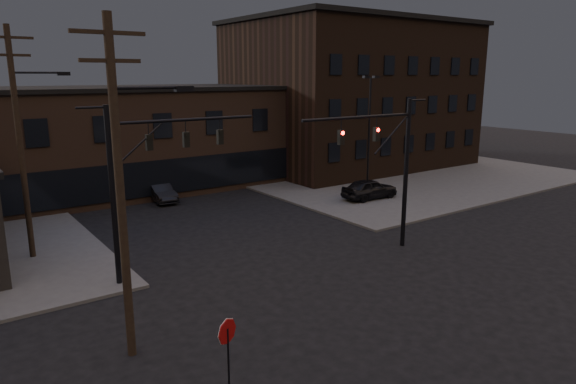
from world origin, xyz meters
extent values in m
plane|color=black|center=(0.00, 0.00, 0.00)|extent=(140.00, 140.00, 0.00)
cube|color=#474744|center=(22.00, 22.00, 0.07)|extent=(30.00, 30.00, 0.15)
cube|color=#473226|center=(0.00, 28.00, 4.00)|extent=(40.00, 12.00, 8.00)
cube|color=black|center=(22.00, 26.00, 7.00)|extent=(22.00, 16.00, 14.00)
cylinder|color=black|center=(6.50, 4.50, 4.00)|extent=(0.24, 0.24, 8.00)
cylinder|color=black|center=(3.00, 4.50, 7.20)|extent=(7.00, 0.14, 0.14)
cube|color=#FF140C|center=(4.17, 4.50, 6.30)|extent=(0.28, 0.22, 0.70)
cube|color=#FF140C|center=(1.83, 4.50, 6.30)|extent=(0.28, 0.22, 0.70)
cylinder|color=black|center=(-8.00, 8.00, 4.00)|extent=(0.24, 0.24, 8.00)
cylinder|color=black|center=(-4.50, 8.00, 7.20)|extent=(7.00, 0.14, 0.14)
cube|color=black|center=(-6.25, 8.00, 6.30)|extent=(0.28, 0.22, 0.70)
cube|color=black|center=(-4.50, 8.00, 6.30)|extent=(0.28, 0.22, 0.70)
cube|color=black|center=(-2.75, 8.00, 6.30)|extent=(0.28, 0.22, 0.70)
cylinder|color=black|center=(-8.00, -2.00, 1.10)|extent=(0.06, 0.06, 2.20)
cylinder|color=maroon|center=(-8.00, -1.98, 2.10)|extent=(0.72, 0.33, 0.76)
cylinder|color=black|center=(-9.50, 2.00, 5.50)|extent=(0.28, 0.28, 11.00)
cube|color=black|center=(-9.50, 2.00, 10.40)|extent=(2.20, 0.12, 0.12)
cube|color=black|center=(-9.50, 2.00, 9.60)|extent=(1.80, 0.12, 0.12)
cube|color=black|center=(-7.20, 2.00, 8.75)|extent=(0.60, 0.25, 0.18)
cylinder|color=black|center=(-10.50, 14.00, 5.75)|extent=(0.28, 0.28, 11.50)
cube|color=black|center=(-10.50, 14.00, 10.90)|extent=(2.20, 0.12, 0.12)
cube|color=black|center=(-10.50, 14.00, 10.10)|extent=(1.80, 0.12, 0.12)
cube|color=black|center=(-8.20, 14.00, 9.25)|extent=(0.60, 0.25, 0.18)
cylinder|color=black|center=(13.00, 14.00, 4.50)|extent=(0.14, 0.14, 9.00)
cube|color=black|center=(12.50, 14.00, 9.05)|extent=(0.50, 0.28, 0.18)
cube|color=black|center=(13.50, 14.00, 9.05)|extent=(0.50, 0.28, 0.18)
cylinder|color=black|center=(19.00, 19.00, 4.50)|extent=(0.14, 0.14, 9.00)
cube|color=black|center=(18.50, 19.00, 9.05)|extent=(0.50, 0.28, 0.18)
cube|color=black|center=(19.50, 19.00, 9.05)|extent=(0.50, 0.28, 0.18)
imported|color=black|center=(12.36, 13.08, 0.91)|extent=(4.53, 1.98, 1.52)
imported|color=silver|center=(20.26, 23.82, 0.76)|extent=(4.28, 1.84, 1.23)
imported|color=black|center=(-0.45, 21.96, 0.68)|extent=(1.70, 4.21, 1.36)
camera|label=1|loc=(-14.31, -13.77, 9.19)|focal=32.00mm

